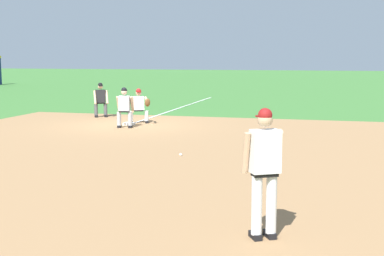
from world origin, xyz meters
The scene contains 9 objects.
ground_plane centered at (0.00, 0.00, 0.00)m, with size 160.00×160.00×0.00m, color #3D7533.
infield_dirt_patch centered at (-5.66, -3.23, 0.00)m, with size 18.00×18.00×0.01m, color #9E754C.
foul_line_stripe centered at (6.97, 0.00, 0.01)m, with size 13.94×0.10×0.00m, color white.
first_base_bag centered at (0.00, 0.00, 0.04)m, with size 0.38×0.38×0.09m, color white.
baseball centered at (-5.54, -3.59, 0.04)m, with size 0.07×0.07×0.07m, color white.
pitcher centered at (-11.28, -6.45, 1.06)m, with size 0.84×0.58×1.86m.
first_baseman centered at (0.52, -0.23, 0.73)m, with size 0.83×1.01×1.34m.
baserunner centered at (-0.80, -0.14, 0.79)m, with size 0.51×0.64×1.46m.
umpire centered at (2.13, 2.11, 0.79)m, with size 0.63×0.68×1.46m.
Camera 1 is at (-18.60, -7.33, 2.56)m, focal length 50.00 mm.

